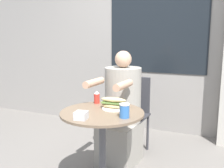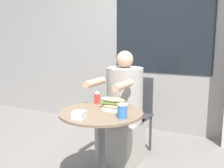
{
  "view_description": "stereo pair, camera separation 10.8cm",
  "coord_description": "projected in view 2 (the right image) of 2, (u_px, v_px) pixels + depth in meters",
  "views": [
    {
      "loc": [
        0.91,
        -1.9,
        1.34
      ],
      "look_at": [
        0.0,
        0.21,
        0.92
      ],
      "focal_mm": 42.0,
      "sensor_mm": 36.0,
      "label": 1
    },
    {
      "loc": [
        1.01,
        -1.85,
        1.34
      ],
      "look_at": [
        0.0,
        0.21,
        0.92
      ],
      "focal_mm": 42.0,
      "sensor_mm": 36.0,
      "label": 2
    }
  ],
  "objects": [
    {
      "name": "condiment_bottle",
      "position": [
        97.0,
        97.0,
        2.45
      ],
      "size": [
        0.05,
        0.05,
        0.12
      ],
      "color": "red",
      "rests_on": "cafe_table"
    },
    {
      "name": "drink_cup",
      "position": [
        122.0,
        111.0,
        2.01
      ],
      "size": [
        0.08,
        0.08,
        0.11
      ],
      "color": "#336BB7",
      "rests_on": "cafe_table"
    },
    {
      "name": "diner_chair",
      "position": [
        135.0,
        108.0,
        3.03
      ],
      "size": [
        0.4,
        0.4,
        0.87
      ],
      "rotation": [
        0.0,
        0.0,
        3.09
      ],
      "color": "#333338",
      "rests_on": "ground_plane"
    },
    {
      "name": "seated_diner",
      "position": [
        123.0,
        116.0,
        2.73
      ],
      "size": [
        0.4,
        0.69,
        1.19
      ],
      "rotation": [
        0.0,
        0.0,
        3.09
      ],
      "color": "gray",
      "rests_on": "ground_plane"
    },
    {
      "name": "napkin_box",
      "position": [
        79.0,
        115.0,
        1.99
      ],
      "size": [
        0.1,
        0.1,
        0.06
      ],
      "rotation": [
        0.0,
        0.0,
        0.13
      ],
      "color": "silver",
      "rests_on": "cafe_table"
    },
    {
      "name": "sandwich_on_plate",
      "position": [
        113.0,
        104.0,
        2.25
      ],
      "size": [
        0.23,
        0.2,
        0.1
      ],
      "rotation": [
        0.0,
        0.0,
        0.06
      ],
      "color": "white",
      "rests_on": "cafe_table"
    },
    {
      "name": "cafe_table",
      "position": [
        101.0,
        133.0,
        2.22
      ],
      "size": [
        0.7,
        0.7,
        0.72
      ],
      "color": "brown",
      "rests_on": "ground_plane"
    },
    {
      "name": "storefront_wall",
      "position": [
        161.0,
        31.0,
        3.58
      ],
      "size": [
        8.0,
        0.09,
        2.8
      ],
      "color": "gray",
      "rests_on": "ground_plane"
    }
  ]
}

